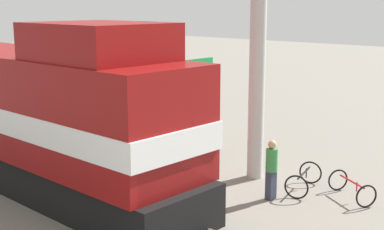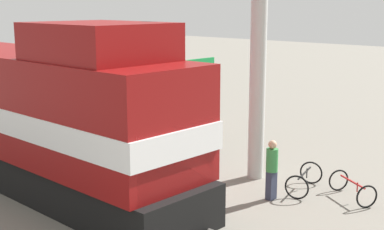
% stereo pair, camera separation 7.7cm
% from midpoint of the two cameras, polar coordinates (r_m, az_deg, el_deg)
% --- Properties ---
extents(ground_plane, '(120.00, 120.00, 0.00)m').
position_cam_midpoint_polar(ground_plane, '(15.35, -10.01, -9.51)').
color(ground_plane, slate).
extents(rail_near, '(0.08, 32.04, 0.15)m').
position_cam_midpoint_polar(rail_near, '(14.94, -12.24, -9.90)').
color(rail_near, '#4C4742').
rests_on(rail_near, ground_plane).
extents(rail_far, '(0.08, 32.04, 0.15)m').
position_cam_midpoint_polar(rail_far, '(15.73, -7.91, -8.61)').
color(rail_far, '#4C4742').
rests_on(rail_far, ground_plane).
extents(locomotive, '(3.01, 15.78, 5.06)m').
position_cam_midpoint_polar(locomotive, '(17.94, -17.80, 0.52)').
color(locomotive, black).
rests_on(locomotive, ground_plane).
extents(utility_pole, '(1.80, 0.51, 8.39)m').
position_cam_midpoint_polar(utility_pole, '(16.77, 7.23, 7.27)').
color(utility_pole, '#B2B2AD').
rests_on(utility_pole, ground_plane).
extents(vendor_umbrella, '(2.44, 2.44, 2.01)m').
position_cam_midpoint_polar(vendor_umbrella, '(19.13, -3.54, 0.32)').
color(vendor_umbrella, '#4C4C4C').
rests_on(vendor_umbrella, ground_plane).
extents(billboard_sign, '(1.97, 0.12, 3.28)m').
position_cam_midpoint_polar(billboard_sign, '(22.43, 0.75, 4.01)').
color(billboard_sign, '#595959').
rests_on(billboard_sign, ground_plane).
extents(shrub_cluster, '(0.98, 0.98, 0.98)m').
position_cam_midpoint_polar(shrub_cluster, '(19.35, -5.24, -3.34)').
color(shrub_cluster, '#2D722D').
rests_on(shrub_cluster, ground_plane).
extents(person_bystander, '(0.34, 0.34, 1.75)m').
position_cam_midpoint_polar(person_bystander, '(15.47, 8.65, -5.56)').
color(person_bystander, '#2D3347').
rests_on(person_bystander, ground_plane).
extents(bicycle, '(1.72, 1.12, 0.72)m').
position_cam_midpoint_polar(bicycle, '(16.48, 12.01, -6.74)').
color(bicycle, black).
rests_on(bicycle, ground_plane).
extents(bicycle_spare, '(1.34, 1.63, 0.66)m').
position_cam_midpoint_polar(bicycle_spare, '(16.18, 16.84, -7.44)').
color(bicycle_spare, black).
rests_on(bicycle_spare, ground_plane).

